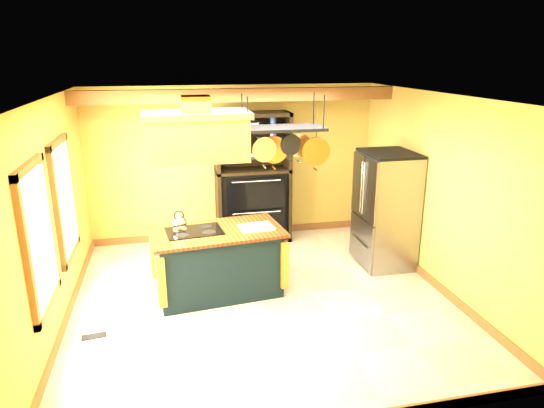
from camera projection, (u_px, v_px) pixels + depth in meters
name	position (u px, v px, depth m)	size (l,w,h in m)	color
floor	(262.00, 299.00, 6.60)	(5.00, 5.00, 0.00)	beige
ceiling	(260.00, 97.00, 5.80)	(5.00, 5.00, 0.00)	white
wall_back	(234.00, 163.00, 8.53)	(5.00, 0.02, 2.70)	gold
wall_front	(322.00, 295.00, 3.87)	(5.00, 0.02, 2.70)	gold
wall_left	(53.00, 218.00, 5.69)	(0.02, 5.00, 2.70)	gold
wall_right	(438.00, 193.00, 6.71)	(0.02, 5.00, 2.70)	gold
ceiling_beam	(239.00, 95.00, 7.42)	(5.00, 0.15, 0.20)	brown
window_near	(39.00, 238.00, 4.93)	(0.06, 1.06, 1.56)	brown
window_far	(65.00, 199.00, 6.24)	(0.06, 1.06, 1.56)	brown
kitchen_island	(218.00, 261.00, 6.65)	(1.86, 1.17, 1.11)	black
range_hood	(197.00, 134.00, 6.09)	(1.33, 0.75, 0.80)	gold
pot_rack	(283.00, 138.00, 6.35)	(1.20, 0.55, 0.92)	black
refrigerator	(385.00, 212.00, 7.49)	(0.76, 0.90, 1.76)	gray
hutch	(253.00, 192.00, 8.50)	(1.28, 0.58, 2.27)	black
floor_register	(94.00, 336.00, 5.71)	(0.28, 0.12, 0.01)	black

